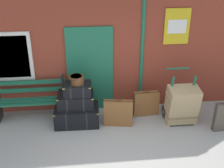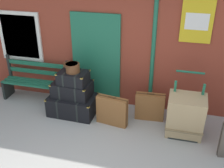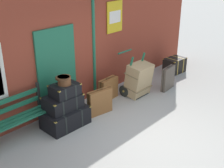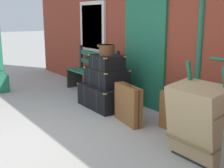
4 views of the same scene
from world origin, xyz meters
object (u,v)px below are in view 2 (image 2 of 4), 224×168
object	(u,v)px
steamer_trunk_middle	(72,89)
suitcase_umber	(150,107)
steamer_trunk_top	(73,78)
suitcase_cream	(112,111)
platform_bench	(36,82)
porters_trolley	(185,119)
large_brown_trunk	(185,116)
steamer_trunk_base	(73,105)
round_hatbox	(72,67)

from	to	relation	value
steamer_trunk_middle	suitcase_umber	xyz separation A→B (m)	(1.67, 0.17, -0.29)
steamer_trunk_top	suitcase_cream	xyz separation A→B (m)	(0.89, -0.19, -0.56)
platform_bench	suitcase_cream	xyz separation A→B (m)	(2.00, -0.56, -0.13)
steamer_trunk_top	porters_trolley	xyz separation A→B (m)	(2.34, -0.07, -0.60)
steamer_trunk_top	large_brown_trunk	distance (m)	2.39
steamer_trunk_base	suitcase_cream	world-z (taller)	suitcase_cream
steamer_trunk_top	suitcase_umber	distance (m)	1.72
steamer_trunk_top	suitcase_umber	xyz separation A→B (m)	(1.61, 0.20, -0.58)
round_hatbox	suitcase_umber	distance (m)	1.82
round_hatbox	large_brown_trunk	world-z (taller)	round_hatbox
large_brown_trunk	suitcase_umber	bearing A→B (deg)	148.44
steamer_trunk_middle	suitcase_umber	world-z (taller)	steamer_trunk_middle
steamer_trunk_base	steamer_trunk_top	xyz separation A→B (m)	(0.05, 0.02, 0.66)
suitcase_cream	steamer_trunk_top	bearing A→B (deg)	167.76
platform_bench	suitcase_cream	distance (m)	2.08
platform_bench	large_brown_trunk	bearing A→B (deg)	-10.15
porters_trolley	large_brown_trunk	world-z (taller)	porters_trolley
platform_bench	round_hatbox	size ratio (longest dim) A/B	4.70
porters_trolley	suitcase_cream	bearing A→B (deg)	-175.13
steamer_trunk_base	steamer_trunk_middle	bearing A→B (deg)	96.02
platform_bench	steamer_trunk_middle	xyz separation A→B (m)	(1.06, -0.34, 0.14)
large_brown_trunk	suitcase_umber	xyz separation A→B (m)	(-0.73, 0.45, -0.17)
platform_bench	steamer_trunk_base	distance (m)	1.15
round_hatbox	suitcase_umber	bearing A→B (deg)	7.00
platform_bench	suitcase_umber	distance (m)	2.73
large_brown_trunk	steamer_trunk_middle	bearing A→B (deg)	173.39
steamer_trunk_middle	suitcase_umber	bearing A→B (deg)	5.78
porters_trolley	steamer_trunk_middle	bearing A→B (deg)	177.64
round_hatbox	porters_trolley	distance (m)	2.49
steamer_trunk_top	round_hatbox	world-z (taller)	round_hatbox
porters_trolley	suitcase_umber	bearing A→B (deg)	159.79
steamer_trunk_base	steamer_trunk_top	size ratio (longest dim) A/B	1.62
porters_trolley	suitcase_cream	xyz separation A→B (m)	(-1.45, -0.12, 0.04)
platform_bench	steamer_trunk_base	xyz separation A→B (m)	(1.06, -0.39, -0.23)
platform_bench	suitcase_cream	world-z (taller)	platform_bench
steamer_trunk_base	suitcase_umber	bearing A→B (deg)	7.42
steamer_trunk_middle	porters_trolley	size ratio (longest dim) A/B	0.71
large_brown_trunk	suitcase_umber	size ratio (longest dim) A/B	1.49
steamer_trunk_middle	steamer_trunk_top	distance (m)	0.30
steamer_trunk_base	large_brown_trunk	bearing A→B (deg)	-5.50
platform_bench	steamer_trunk_top	size ratio (longest dim) A/B	2.53
large_brown_trunk	steamer_trunk_top	bearing A→B (deg)	173.96
steamer_trunk_middle	porters_trolley	distance (m)	2.42
suitcase_umber	steamer_trunk_base	bearing A→B (deg)	-172.58
steamer_trunk_base	porters_trolley	distance (m)	2.39
steamer_trunk_middle	platform_bench	bearing A→B (deg)	162.15
large_brown_trunk	suitcase_umber	distance (m)	0.87
round_hatbox	suitcase_cream	distance (m)	1.21
porters_trolley	large_brown_trunk	size ratio (longest dim) A/B	1.26
suitcase_cream	steamer_trunk_base	bearing A→B (deg)	169.44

